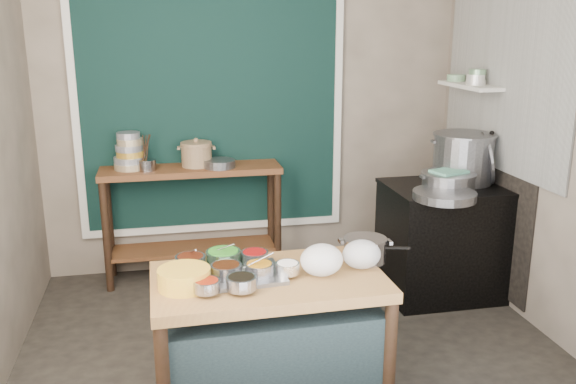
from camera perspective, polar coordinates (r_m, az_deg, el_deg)
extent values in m
cube|color=#2F2A24|center=(4.21, 0.15, -14.07)|extent=(3.50, 3.00, 0.02)
cube|color=gray|center=(5.20, -3.31, 8.03)|extent=(3.50, 0.02, 2.80)
cube|color=gray|center=(4.43, 23.13, 5.57)|extent=(0.02, 3.00, 2.80)
cube|color=black|center=(5.13, -7.13, 7.27)|extent=(2.10, 0.02, 1.90)
cube|color=#B2B2AA|center=(4.84, 19.73, 12.00)|extent=(0.02, 1.70, 1.70)
cube|color=black|center=(5.10, 18.05, -0.87)|extent=(0.01, 1.30, 1.30)
cube|color=beige|center=(5.06, 16.68, 9.51)|extent=(0.22, 0.70, 0.03)
cube|color=olive|center=(3.48, -1.79, -13.58)|extent=(1.26, 0.74, 0.75)
cube|color=brown|center=(5.12, -8.86, -2.85)|extent=(1.45, 0.40, 0.95)
cube|color=black|center=(4.92, 14.40, -4.54)|extent=(0.90, 0.68, 0.85)
cube|color=black|center=(4.80, 14.74, 0.41)|extent=(0.92, 0.69, 0.03)
cube|color=gray|center=(3.31, -4.83, -7.80)|extent=(0.52, 0.39, 0.02)
cylinder|color=gray|center=(3.26, -5.81, -7.34)|extent=(0.17, 0.17, 0.07)
cylinder|color=gray|center=(3.39, -9.11, -6.49)|extent=(0.17, 0.17, 0.07)
cylinder|color=gray|center=(3.27, -2.70, -7.23)|extent=(0.16, 0.16, 0.06)
cylinder|color=silver|center=(3.29, -0.04, -7.11)|extent=(0.13, 0.13, 0.06)
cylinder|color=gray|center=(3.11, -4.38, -8.45)|extent=(0.16, 0.16, 0.06)
cylinder|color=gray|center=(3.10, -7.62, -8.68)|extent=(0.14, 0.14, 0.06)
cylinder|color=gray|center=(3.42, -6.06, -6.12)|extent=(0.20, 0.20, 0.08)
cylinder|color=gray|center=(3.25, -9.30, -7.50)|extent=(0.18, 0.18, 0.07)
cylinder|color=gray|center=(3.43, -3.14, -6.11)|extent=(0.16, 0.16, 0.06)
cylinder|color=#CB7F33|center=(3.20, -9.68, -7.96)|extent=(0.28, 0.28, 0.10)
ellipsoid|color=white|center=(3.30, 3.16, -6.37)|extent=(0.29, 0.28, 0.17)
ellipsoid|color=white|center=(3.42, 6.91, -5.80)|extent=(0.27, 0.25, 0.16)
cylinder|color=tan|center=(5.03, -14.49, 2.41)|extent=(0.26, 0.26, 0.05)
cylinder|color=gray|center=(5.02, -14.53, 2.95)|extent=(0.25, 0.25, 0.05)
cylinder|color=gold|center=(5.01, -14.57, 3.49)|extent=(0.23, 0.23, 0.05)
cylinder|color=gray|center=(5.00, -14.61, 4.04)|extent=(0.22, 0.22, 0.05)
cylinder|color=tan|center=(5.00, -14.64, 4.59)|extent=(0.21, 0.21, 0.05)
cylinder|color=gray|center=(4.99, -14.68, 5.14)|extent=(0.18, 0.18, 0.05)
cylinder|color=gray|center=(4.93, -13.08, 2.48)|extent=(0.17, 0.17, 0.09)
cylinder|color=gray|center=(4.94, -6.42, 2.66)|extent=(0.32, 0.32, 0.06)
cylinder|color=gray|center=(4.90, 18.15, 3.07)|extent=(0.23, 0.42, 0.41)
cube|color=#5DA287|center=(4.62, 14.83, 1.88)|extent=(0.28, 0.25, 0.02)
cylinder|color=gray|center=(4.40, 14.43, -0.31)|extent=(0.51, 0.51, 0.06)
cylinder|color=silver|center=(4.99, 17.17, 9.79)|extent=(0.15, 0.15, 0.04)
cylinder|color=silver|center=(4.98, 17.21, 10.24)|extent=(0.14, 0.14, 0.04)
cylinder|color=gray|center=(4.98, 17.24, 10.70)|extent=(0.13, 0.13, 0.04)
cylinder|color=gray|center=(5.28, 15.45, 10.26)|extent=(0.15, 0.15, 0.05)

